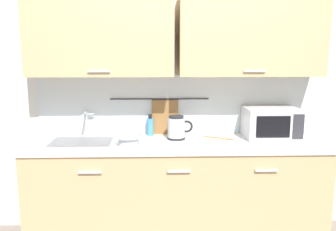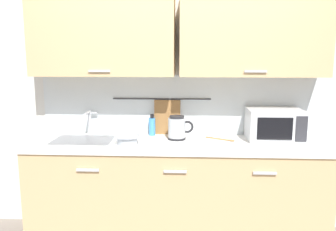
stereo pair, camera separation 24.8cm
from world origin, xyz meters
name	(u,v)px [view 2 (the right image)]	position (x,y,z in m)	size (l,w,h in m)	color
counter_unit	(175,191)	(-0.01, 0.30, 0.46)	(2.53, 0.64, 0.90)	tan
back_wall_assembly	(177,67)	(0.00, 0.53, 1.52)	(3.70, 0.41, 2.50)	silver
sink_faucet	(89,119)	(-0.81, 0.53, 1.04)	(0.09, 0.17, 0.22)	#B2B5BA
microwave	(274,125)	(0.84, 0.41, 1.04)	(0.46, 0.35, 0.27)	silver
electric_kettle	(177,128)	(0.00, 0.38, 1.00)	(0.23, 0.16, 0.21)	black
dish_soap_bottle	(152,126)	(-0.23, 0.53, 0.99)	(0.06, 0.06, 0.20)	#3F8CD8
mug_near_sink	(137,131)	(-0.36, 0.48, 0.95)	(0.12, 0.08, 0.09)	silver
mixing_bowl	(127,139)	(-0.40, 0.19, 0.94)	(0.21, 0.21, 0.08)	#A5ADB7
wooden_spoon	(224,139)	(0.41, 0.37, 0.91)	(0.25, 0.16, 0.01)	#9E7042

